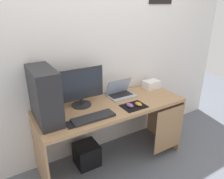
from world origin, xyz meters
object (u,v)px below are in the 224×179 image
at_px(laptop, 120,92).
at_px(mouse_left, 130,105).
at_px(subwoofer, 87,154).
at_px(monitor, 81,87).
at_px(pc_tower, 44,95).
at_px(keyboard, 93,118).
at_px(mouse_right, 138,104).
at_px(projector, 151,84).
at_px(cell_phone, 70,125).

distance_m(laptop, mouse_left, 0.32).
bearing_deg(subwoofer, mouse_left, -28.25).
height_order(monitor, laptop, monitor).
distance_m(pc_tower, keyboard, 0.49).
xyz_separation_m(mouse_left, mouse_right, (0.09, -0.02, 0.00)).
height_order(mouse_right, subwoofer, mouse_right).
bearing_deg(projector, keyboard, -162.01).
bearing_deg(monitor, mouse_right, -31.85).
xyz_separation_m(monitor, cell_phone, (-0.25, -0.32, -0.20)).
distance_m(mouse_left, mouse_right, 0.10).
bearing_deg(monitor, projector, 0.49).
xyz_separation_m(monitor, keyboard, (-0.02, -0.31, -0.20)).
bearing_deg(pc_tower, monitor, 15.70).
distance_m(laptop, keyboard, 0.61).
xyz_separation_m(mouse_right, cell_phone, (-0.77, 0.00, -0.02)).
height_order(monitor, subwoofer, monitor).
bearing_deg(monitor, subwoofer, -93.79).
height_order(projector, mouse_left, projector).
xyz_separation_m(projector, mouse_right, (-0.46, -0.33, -0.03)).
bearing_deg(mouse_left, keyboard, -177.39).
relative_size(laptop, mouse_right, 3.28).
bearing_deg(laptop, pc_tower, -172.14).
bearing_deg(monitor, mouse_left, -35.07).
relative_size(projector, cell_phone, 1.54).
xyz_separation_m(pc_tower, mouse_right, (0.91, -0.21, -0.23)).
distance_m(mouse_right, subwoofer, 0.85).
xyz_separation_m(mouse_right, subwoofer, (-0.52, 0.25, -0.62)).
height_order(laptop, subwoofer, laptop).
xyz_separation_m(pc_tower, keyboard, (0.38, -0.20, -0.24)).
bearing_deg(projector, monitor, -179.51).
bearing_deg(cell_phone, monitor, 51.04).
distance_m(keyboard, subwoofer, 0.66).
bearing_deg(laptop, monitor, -178.62).
bearing_deg(mouse_left, pc_tower, 167.40).
relative_size(mouse_right, subwoofer, 0.37).
relative_size(mouse_left, cell_phone, 0.74).
height_order(mouse_left, cell_phone, mouse_left).
xyz_separation_m(cell_phone, subwoofer, (0.25, 0.25, -0.61)).
bearing_deg(keyboard, projector, 17.99).
distance_m(projector, keyboard, 1.05).
xyz_separation_m(laptop, mouse_right, (0.01, -0.33, -0.02)).
distance_m(monitor, keyboard, 0.37).
bearing_deg(mouse_left, cell_phone, -178.27).
bearing_deg(mouse_left, projector, 28.56).
bearing_deg(cell_phone, mouse_left, 1.73).
distance_m(laptop, projector, 0.48).
bearing_deg(projector, mouse_left, -151.44).
bearing_deg(keyboard, subwoofer, 86.78).
height_order(mouse_left, mouse_right, same).
relative_size(cell_phone, subwoofer, 0.50).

